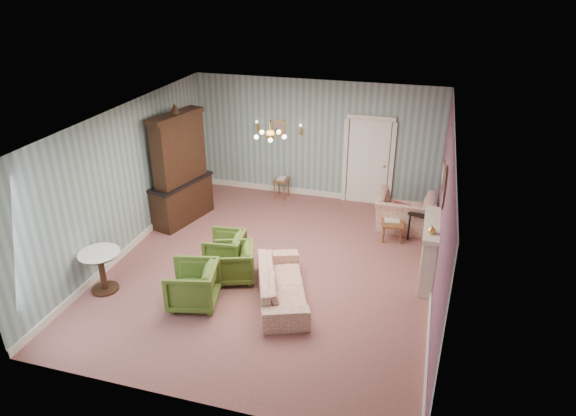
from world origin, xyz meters
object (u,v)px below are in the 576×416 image
(dresser, at_px, (179,166))
(fireplace, at_px, (429,251))
(olive_chair_b, at_px, (234,261))
(sofa_chintz, at_px, (282,279))
(olive_chair_a, at_px, (192,283))
(olive_chair_c, at_px, (225,248))
(pedestal_table, at_px, (102,271))
(coffee_table, at_px, (391,227))
(side_table_black, at_px, (420,225))
(wingback_chair, at_px, (405,207))

(dresser, height_order, fireplace, dresser)
(olive_chair_b, height_order, fireplace, fireplace)
(olive_chair_b, xyz_separation_m, sofa_chintz, (1.02, -0.35, 0.02))
(olive_chair_a, bearing_deg, fireplace, 103.55)
(olive_chair_a, bearing_deg, olive_chair_c, 165.63)
(fireplace, bearing_deg, sofa_chintz, -150.98)
(pedestal_table, bearing_deg, olive_chair_a, 2.00)
(olive_chair_b, distance_m, olive_chair_c, 0.56)
(olive_chair_b, relative_size, sofa_chintz, 0.37)
(olive_chair_c, bearing_deg, fireplace, 92.38)
(coffee_table, bearing_deg, side_table_black, 1.59)
(wingback_chair, height_order, fireplace, fireplace)
(olive_chair_b, xyz_separation_m, dresser, (-1.98, 1.96, 0.95))
(wingback_chair, relative_size, pedestal_table, 1.53)
(fireplace, bearing_deg, olive_chair_b, -163.96)
(side_table_black, bearing_deg, wingback_chair, 131.72)
(coffee_table, bearing_deg, olive_chair_a, -131.44)
(dresser, bearing_deg, olive_chair_a, -46.25)
(olive_chair_a, height_order, coffee_table, olive_chair_a)
(sofa_chintz, xyz_separation_m, dresser, (-3.01, 2.30, 0.93))
(olive_chair_a, distance_m, sofa_chintz, 1.52)
(wingback_chair, bearing_deg, side_table_black, 132.89)
(side_table_black, height_order, pedestal_table, pedestal_table)
(coffee_table, relative_size, pedestal_table, 1.03)
(olive_chair_b, xyz_separation_m, pedestal_table, (-2.09, -0.98, 0.02))
(sofa_chintz, bearing_deg, olive_chair_c, 39.44)
(sofa_chintz, distance_m, wingback_chair, 3.72)
(olive_chair_a, distance_m, fireplace, 4.25)
(coffee_table, relative_size, side_table_black, 1.25)
(olive_chair_c, xyz_separation_m, wingback_chair, (3.20, 2.46, 0.16))
(sofa_chintz, distance_m, pedestal_table, 3.18)
(sofa_chintz, relative_size, pedestal_table, 2.53)
(olive_chair_b, bearing_deg, side_table_black, 108.13)
(olive_chair_a, height_order, olive_chair_c, olive_chair_a)
(sofa_chintz, height_order, coffee_table, sofa_chintz)
(olive_chair_c, relative_size, pedestal_table, 0.92)
(wingback_chair, height_order, pedestal_table, wingback_chair)
(olive_chair_a, bearing_deg, olive_chair_b, 144.45)
(olive_chair_a, height_order, sofa_chintz, olive_chair_a)
(olive_chair_b, height_order, olive_chair_c, olive_chair_b)
(olive_chair_a, xyz_separation_m, olive_chair_c, (0.03, 1.35, -0.05))
(olive_chair_c, distance_m, fireplace, 3.81)
(olive_chair_a, distance_m, coffee_table, 4.53)
(olive_chair_a, relative_size, olive_chair_c, 1.15)
(olive_chair_b, height_order, dresser, dresser)
(sofa_chintz, distance_m, side_table_black, 3.58)
(olive_chair_c, bearing_deg, coffee_table, 118.66)
(olive_chair_a, height_order, pedestal_table, olive_chair_a)
(wingback_chair, distance_m, pedestal_table, 6.28)
(fireplace, relative_size, side_table_black, 2.18)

